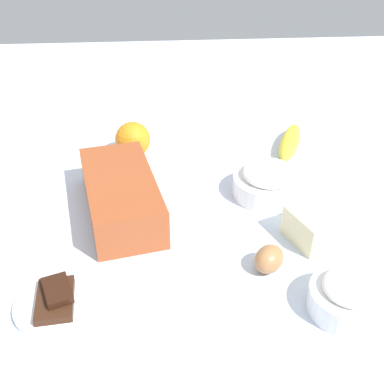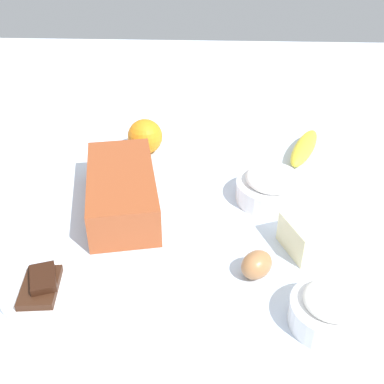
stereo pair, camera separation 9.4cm
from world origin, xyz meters
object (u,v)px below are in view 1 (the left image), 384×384
egg_near_butter (269,259)px  chocolate_plate (56,302)px  sugar_bowl (268,181)px  banana (290,142)px  flour_bowl (349,296)px  orange_fruit (133,139)px  loaf_pan (121,193)px  butter_block (310,228)px

egg_near_butter → chocolate_plate: size_ratio=0.46×
sugar_bowl → banana: bearing=-26.3°
chocolate_plate → flour_bowl: bearing=-95.2°
sugar_bowl → egg_near_butter: bearing=168.4°
egg_near_butter → chocolate_plate: egg_near_butter is taller
banana → orange_fruit: size_ratio=2.27×
loaf_pan → banana: size_ratio=1.58×
loaf_pan → egg_near_butter: size_ratio=5.06×
banana → butter_block: (-0.35, 0.05, 0.01)m
chocolate_plate → sugar_bowl: bearing=-53.8°
flour_bowl → chocolate_plate: size_ratio=0.93×
butter_block → chocolate_plate: 0.46m
sugar_bowl → banana: (0.20, -0.10, -0.01)m
sugar_bowl → orange_fruit: size_ratio=1.76×
loaf_pan → egg_near_butter: (-0.19, -0.26, -0.02)m
loaf_pan → orange_fruit: bearing=-15.7°
butter_block → chocolate_plate: (-0.13, 0.44, -0.02)m
sugar_bowl → banana: 0.22m
egg_near_butter → banana: bearing=-18.7°
loaf_pan → flour_bowl: (-0.29, -0.36, -0.01)m
flour_bowl → chocolate_plate: (0.04, 0.45, -0.02)m
egg_near_butter → orange_fruit: bearing=29.5°
flour_bowl → egg_near_butter: (0.10, 0.10, -0.01)m
butter_block → chocolate_plate: bearing=106.5°
orange_fruit → chocolate_plate: orange_fruit is taller
sugar_bowl → chocolate_plate: bearing=126.2°
sugar_bowl → banana: sugar_bowl is taller
flour_bowl → banana: 0.53m
flour_bowl → butter_block: bearing=3.5°
sugar_bowl → banana: size_ratio=0.78×
loaf_pan → sugar_bowl: bearing=-95.0°
flour_bowl → egg_near_butter: size_ratio=2.03×
banana → chocolate_plate: size_ratio=1.46×
flour_bowl → chocolate_plate: bearing=84.8°
banana → egg_near_butter: 0.45m
loaf_pan → butter_block: bearing=-121.1°
sugar_bowl → butter_block: sugar_bowl is taller
orange_fruit → egg_near_butter: (-0.42, -0.24, -0.02)m
chocolate_plate → butter_block: bearing=-73.5°
loaf_pan → flour_bowl: size_ratio=2.49×
egg_near_butter → chocolate_plate: 0.35m
orange_fruit → chocolate_plate: 0.49m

